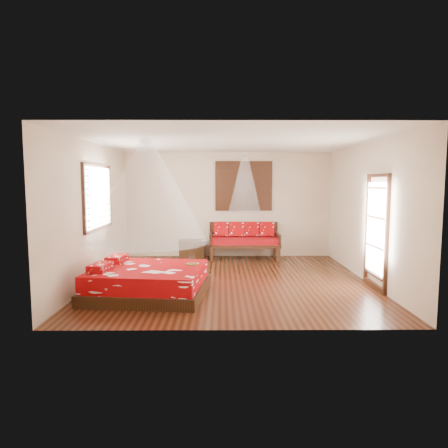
{
  "coord_description": "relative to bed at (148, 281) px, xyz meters",
  "views": [
    {
      "loc": [
        -0.19,
        -7.99,
        2.01
      ],
      "look_at": [
        -0.13,
        0.14,
        1.15
      ],
      "focal_mm": 32.0,
      "sensor_mm": 36.0,
      "label": 1
    }
  ],
  "objects": [
    {
      "name": "room",
      "position": [
        1.5,
        1.04,
        1.15
      ],
      "size": [
        5.54,
        5.54,
        2.84
      ],
      "color": "black",
      "rests_on": "ground"
    },
    {
      "name": "bed",
      "position": [
        0.0,
        0.0,
        0.0
      ],
      "size": [
        2.17,
        2.0,
        0.63
      ],
      "rotation": [
        0.0,
        0.0,
        -0.11
      ],
      "color": "black",
      "rests_on": "floor"
    },
    {
      "name": "daybed",
      "position": [
        1.91,
        3.42,
        0.27
      ],
      "size": [
        1.83,
        0.81,
        0.95
      ],
      "color": "black",
      "rests_on": "floor"
    },
    {
      "name": "storage_chest",
      "position": [
        0.55,
        3.49,
        -0.01
      ],
      "size": [
        0.72,
        0.54,
        0.48
      ],
      "rotation": [
        0.0,
        0.0,
        -0.04
      ],
      "color": "black",
      "rests_on": "floor"
    },
    {
      "name": "shutter_panel",
      "position": [
        1.91,
        3.75,
        1.65
      ],
      "size": [
        1.52,
        0.06,
        1.32
      ],
      "color": "black",
      "rests_on": "wall_back"
    },
    {
      "name": "window_left",
      "position": [
        -1.21,
        1.24,
        1.45
      ],
      "size": [
        0.1,
        1.74,
        1.34
      ],
      "color": "black",
      "rests_on": "wall_left"
    },
    {
      "name": "glazed_door",
      "position": [
        4.22,
        0.44,
        0.82
      ],
      "size": [
        0.08,
        1.02,
        2.16
      ],
      "color": "black",
      "rests_on": "floor"
    },
    {
      "name": "wine_tray",
      "position": [
        0.78,
        0.2,
        0.3
      ],
      "size": [
        0.22,
        0.22,
        0.18
      ],
      "rotation": [
        0.0,
        0.0,
        0.36
      ],
      "color": "brown",
      "rests_on": "bed"
    },
    {
      "name": "mosquito_net_main",
      "position": [
        0.02,
        -0.0,
        1.6
      ],
      "size": [
        2.16,
        2.16,
        1.8
      ],
      "primitive_type": "cone",
      "color": "white",
      "rests_on": "ceiling"
    },
    {
      "name": "mosquito_net_daybed",
      "position": [
        1.91,
        3.29,
        1.75
      ],
      "size": [
        0.83,
        0.83,
        1.5
      ],
      "primitive_type": "cone",
      "color": "white",
      "rests_on": "ceiling"
    }
  ]
}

